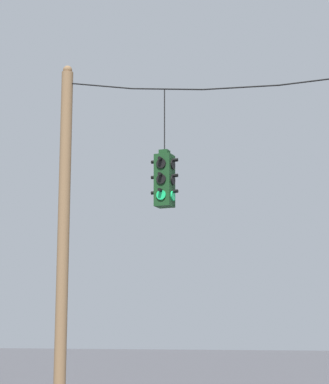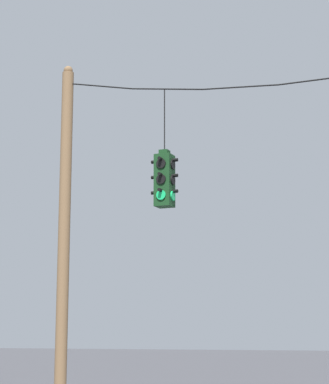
# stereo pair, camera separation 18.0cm
# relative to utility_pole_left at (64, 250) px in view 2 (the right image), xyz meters

# --- Properties ---
(utility_pole_left) EXTENTS (0.25, 0.25, 8.19)m
(utility_pole_left) POSITION_rel_utility_pole_left_xyz_m (0.00, 0.00, 0.00)
(utility_pole_left) COLOR brown
(utility_pole_left) RESTS_ON ground_plane
(span_wire) EXTENTS (11.09, 0.03, 0.69)m
(span_wire) POSITION_rel_utility_pole_left_xyz_m (5.54, 0.00, 3.27)
(span_wire) COLOR black
(traffic_light_near_right_pole) EXTENTS (0.58, 0.58, 2.49)m
(traffic_light_near_right_pole) POSITION_rel_utility_pole_left_xyz_m (2.32, 0.00, 1.34)
(traffic_light_near_right_pole) COLOR #143819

